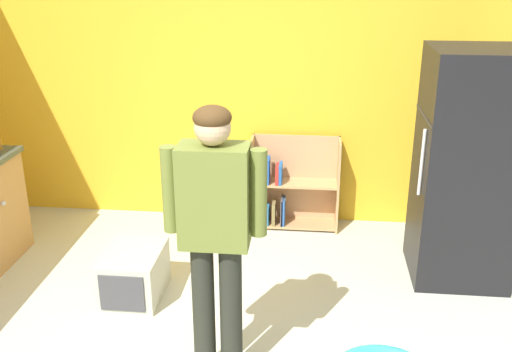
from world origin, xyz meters
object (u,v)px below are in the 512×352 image
(standing_person, at_px, (215,225))
(pet_carrier, at_px, (133,274))
(bookshelf, at_px, (289,189))
(refrigerator, at_px, (467,168))

(standing_person, bearing_deg, pet_carrier, 133.38)
(standing_person, bearing_deg, bookshelf, 81.93)
(refrigerator, xyz_separation_m, pet_carrier, (-2.44, -0.59, -0.71))
(bookshelf, bearing_deg, pet_carrier, -128.61)
(standing_person, relative_size, pet_carrier, 3.03)
(refrigerator, xyz_separation_m, bookshelf, (-1.36, 0.76, -0.53))
(bookshelf, distance_m, standing_person, 2.28)
(refrigerator, height_order, bookshelf, refrigerator)
(refrigerator, distance_m, pet_carrier, 2.60)
(standing_person, bearing_deg, refrigerator, 40.09)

